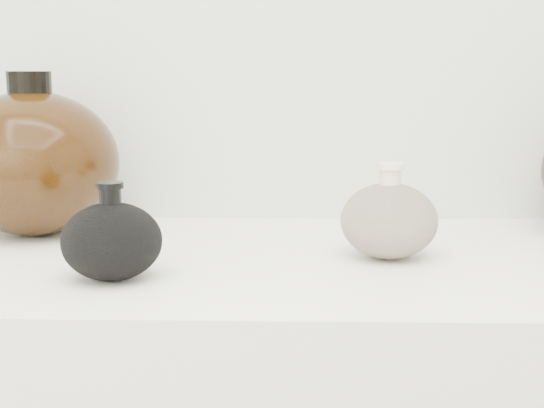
{
  "coord_description": "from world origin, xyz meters",
  "views": [
    {
      "loc": [
        0.01,
        0.03,
        1.13
      ],
      "look_at": [
        -0.02,
        0.92,
        0.97
      ],
      "focal_mm": 50.0,
      "sensor_mm": 36.0,
      "label": 1
    }
  ],
  "objects": [
    {
      "name": "left_round_pot",
      "position": [
        -0.35,
        1.07,
        1.0
      ],
      "size": [
        0.26,
        0.26,
        0.23
      ],
      "color": "black",
      "rests_on": "display_counter"
    },
    {
      "name": "black_gourd_vase",
      "position": [
        -0.19,
        0.84,
        0.94
      ],
      "size": [
        0.12,
        0.12,
        0.11
      ],
      "color": "black",
      "rests_on": "display_counter"
    },
    {
      "name": "cream_gourd_vase",
      "position": [
        0.13,
        0.95,
        0.95
      ],
      "size": [
        0.13,
        0.13,
        0.12
      ],
      "color": "beige",
      "rests_on": "display_counter"
    }
  ]
}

